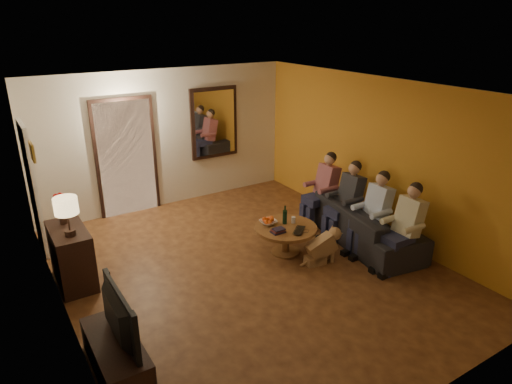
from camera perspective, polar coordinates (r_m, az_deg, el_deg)
floor at (r=6.82m, az=-0.80°, el=-9.53°), size 5.00×6.00×0.01m
ceiling at (r=5.92m, az=-0.93°, el=12.62°), size 5.00×6.00×0.01m
back_wall at (r=8.84m, az=-11.13°, el=6.51°), size 5.00×0.02×2.60m
front_wall at (r=4.25m, az=21.20°, el=-11.34°), size 5.00×0.02×2.60m
left_wall at (r=5.49m, az=-23.79°, el=-4.19°), size 0.02×6.00×2.60m
right_wall at (r=7.78m, az=15.09°, el=4.18°), size 0.02×6.00×2.60m
orange_accent at (r=7.78m, az=15.04°, el=4.16°), size 0.01×6.00×2.60m
kitchen_doorway at (r=8.64m, az=-15.89°, el=4.04°), size 1.00×0.06×2.10m
door_trim at (r=8.63m, az=-15.87°, el=4.02°), size 1.12×0.04×2.22m
fridge_glimpse at (r=8.76m, az=-14.25°, el=3.39°), size 0.45×0.03×1.70m
mirror_frame at (r=9.15m, az=-5.25°, el=8.61°), size 1.00×0.05×1.40m
mirror_glass at (r=9.12m, az=-5.16°, el=8.58°), size 0.86×0.02×1.26m
white_door at (r=7.73m, az=-26.11°, el=0.38°), size 0.06×0.85×2.04m
framed_art at (r=6.54m, az=-26.19°, el=4.53°), size 0.03×0.28×0.24m
art_canvas at (r=6.54m, az=-26.06°, el=4.55°), size 0.01×0.22×0.18m
dresser at (r=6.79m, az=-22.05°, el=-7.44°), size 0.45×0.92×0.82m
table_lamp at (r=6.31m, az=-22.49°, el=-2.85°), size 0.30×0.30×0.54m
flower_vase at (r=6.73m, az=-23.15°, el=-1.92°), size 0.14×0.14×0.44m
tv_stand at (r=5.23m, az=-17.04°, el=-19.00°), size 0.45×1.14×0.38m
tv at (r=4.94m, az=-17.64°, el=-14.75°), size 0.99×0.13×0.57m
sofa at (r=7.65m, az=13.30°, el=-3.78°), size 2.36×1.25×0.66m
person_a at (r=6.93m, az=18.14°, el=-4.51°), size 0.60×0.40×1.20m
person_b at (r=7.28m, az=14.58°, el=-2.84°), size 0.60×0.40×1.20m
person_c at (r=7.67m, az=11.37°, el=-1.33°), size 0.60×0.40×1.20m
person_d at (r=8.07m, az=8.48°, el=0.05°), size 0.60×0.40×1.20m
dog at (r=6.90m, az=8.21°, el=-6.71°), size 0.59×0.32×0.56m
coffee_table at (r=7.15m, az=3.71°, el=-5.97°), size 1.11×1.11×0.45m
bowl at (r=7.10m, az=1.54°, el=-3.80°), size 0.26×0.26×0.06m
oranges at (r=7.07m, az=1.54°, el=-3.30°), size 0.20×0.20×0.08m
wine_bottle at (r=7.08m, az=3.64°, el=-2.82°), size 0.07×0.07×0.31m
wine_glass at (r=7.16m, az=4.70°, el=-3.49°), size 0.06×0.06×0.10m
book_stack at (r=6.84m, az=2.75°, el=-4.81°), size 0.20×0.15×0.07m
laptop at (r=6.90m, az=5.79°, el=-4.89°), size 0.39×0.37×0.03m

